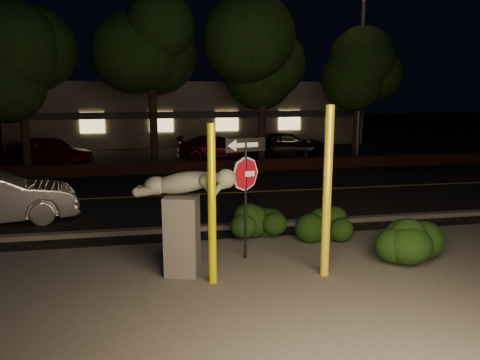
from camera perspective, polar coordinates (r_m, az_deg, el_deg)
name	(u,v)px	position (r m, az deg, el deg)	size (l,w,h in m)	color
ground	(218,177)	(19.17, -2.72, 0.33)	(90.00, 90.00, 0.00)	black
patio	(302,287)	(8.85, 7.61, -12.86)	(14.00, 6.00, 0.02)	#4C4944
road	(230,193)	(16.27, -1.23, -1.60)	(80.00, 8.00, 0.01)	black
lane_marking	(230,193)	(16.27, -1.23, -1.56)	(80.00, 0.12, 0.01)	#BAAB4A
curb	(256,225)	(12.36, 1.93, -5.47)	(80.00, 0.25, 0.12)	#4C4944
brick_wall	(214,166)	(20.40, -3.24, 1.69)	(40.00, 0.35, 0.50)	#401D14
parking_lot	(200,154)	(26.03, -4.89, 3.18)	(40.00, 12.00, 0.01)	black
building	(188,111)	(33.78, -6.37, 8.37)	(22.00, 10.20, 4.00)	#656151
tree_far_a	(17,46)	(22.38, -25.51, 14.57)	(4.60, 4.60, 7.43)	black
tree_far_b	(150,31)	(21.99, -10.88, 17.37)	(5.20, 5.20, 8.41)	black
tree_far_c	(263,42)	(22.15, 2.76, 16.49)	(4.80, 4.80, 7.84)	black
tree_far_d	(360,50)	(24.24, 14.46, 15.12)	(4.40, 4.40, 7.42)	black
yellow_pole_left	(212,206)	(8.50, -3.44, -3.15)	(0.15, 0.15, 3.00)	#F1EE00
yellow_pole_right	(327,193)	(8.95, 10.57, -1.59)	(0.16, 0.16, 3.30)	yellow
signpost	(246,174)	(9.66, 0.68, 0.70)	(0.87, 0.20, 2.59)	black
sculpture	(183,210)	(9.03, -6.92, -3.65)	(1.97, 1.00, 2.11)	#4C4944
hedge_center	(263,221)	(11.34, 2.76, -4.99)	(1.71, 0.80, 0.89)	black
hedge_right	(317,220)	(11.24, 9.41, -4.78)	(1.64, 0.88, 1.07)	black
hedge_far_right	(406,240)	(10.26, 19.54, -6.85)	(1.54, 0.96, 1.07)	black
streetlight	(359,49)	(23.70, 14.29, 15.23)	(1.29, 0.71, 9.11)	#535258
parked_car_red	(50,151)	(23.73, -22.15, 3.30)	(1.64, 4.07, 1.39)	maroon
parked_car_darkred	(219,148)	(23.86, -2.53, 3.97)	(1.73, 4.26, 1.24)	#3E060F
parked_car_dark	(289,146)	(24.19, 5.99, 4.14)	(2.22, 4.82, 1.34)	black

